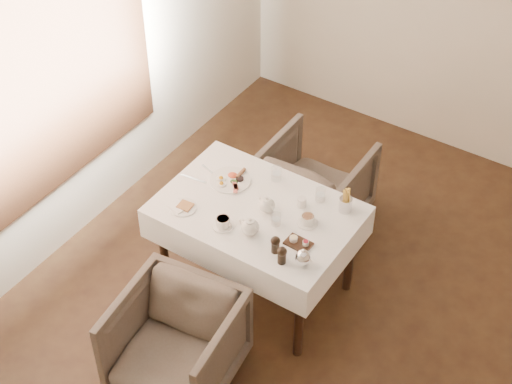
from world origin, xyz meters
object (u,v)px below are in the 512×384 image
object	(u,v)px
table	(257,222)
teapot_centre	(267,204)
breakfast_plate	(231,179)
armchair_near	(176,343)
armchair_far	(314,185)

from	to	relation	value
table	teapot_centre	xyz separation A→B (m)	(0.06, 0.02, 0.18)
breakfast_plate	table	bearing A→B (deg)	-2.38
armchair_near	breakfast_plate	xyz separation A→B (m)	(-0.30, 1.04, 0.43)
teapot_centre	armchair_near	bearing A→B (deg)	-74.58
armchair_near	armchair_far	world-z (taller)	armchair_far
table	armchair_near	size ratio (longest dim) A/B	1.76
table	breakfast_plate	size ratio (longest dim) A/B	4.58
table	breakfast_plate	bearing A→B (deg)	155.52
armchair_near	armchair_far	xyz separation A→B (m)	(-0.03, 1.74, 0.01)
armchair_near	teapot_centre	size ratio (longest dim) A/B	4.98
armchair_near	breakfast_plate	size ratio (longest dim) A/B	2.61
armchair_near	teapot_centre	distance (m)	1.04
armchair_far	teapot_centre	size ratio (longest dim) A/B	5.10
armchair_near	armchair_far	bearing A→B (deg)	83.75
armchair_far	teapot_centre	world-z (taller)	teapot_centre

